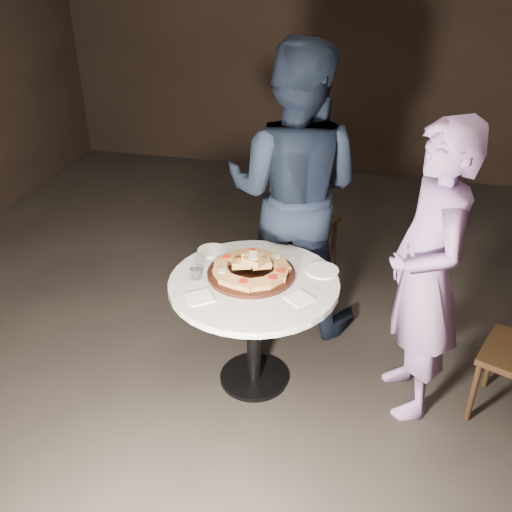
# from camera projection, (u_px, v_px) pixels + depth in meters

# --- Properties ---
(floor) EXTENTS (7.00, 7.00, 0.00)m
(floor) POSITION_uv_depth(u_px,v_px,m) (258.00, 368.00, 3.59)
(floor) COLOR black
(floor) RESTS_ON ground
(table) EXTENTS (1.04, 1.04, 0.71)m
(table) POSITION_uv_depth(u_px,v_px,m) (254.00, 301.00, 3.22)
(table) COLOR black
(table) RESTS_ON ground
(serving_board) EXTENTS (0.62, 0.62, 0.02)m
(serving_board) POSITION_uv_depth(u_px,v_px,m) (251.00, 273.00, 3.20)
(serving_board) COLOR black
(serving_board) RESTS_ON table
(focaccia_pile) EXTENTS (0.44, 0.44, 0.12)m
(focaccia_pile) POSITION_uv_depth(u_px,v_px,m) (251.00, 266.00, 3.18)
(focaccia_pile) COLOR #AA7941
(focaccia_pile) RESTS_ON serving_board
(plate_left) EXTENTS (0.24, 0.24, 0.01)m
(plate_left) POSITION_uv_depth(u_px,v_px,m) (212.00, 251.00, 3.44)
(plate_left) COLOR white
(plate_left) RESTS_ON table
(plate_right) EXTENTS (0.25, 0.25, 0.01)m
(plate_right) POSITION_uv_depth(u_px,v_px,m) (322.00, 270.00, 3.24)
(plate_right) COLOR white
(plate_right) RESTS_ON table
(water_glass) EXTENTS (0.09, 0.09, 0.07)m
(water_glass) POSITION_uv_depth(u_px,v_px,m) (197.00, 273.00, 3.16)
(water_glass) COLOR silver
(water_glass) RESTS_ON table
(napkin_near) EXTENTS (0.18, 0.18, 0.01)m
(napkin_near) POSITION_uv_depth(u_px,v_px,m) (200.00, 298.00, 3.00)
(napkin_near) COLOR white
(napkin_near) RESTS_ON table
(napkin_far) EXTENTS (0.17, 0.17, 0.01)m
(napkin_far) POSITION_uv_depth(u_px,v_px,m) (299.00, 298.00, 3.00)
(napkin_far) COLOR white
(napkin_far) RESTS_ON table
(chair_far) EXTENTS (0.52, 0.53, 0.86)m
(chair_far) POSITION_uv_depth(u_px,v_px,m) (301.00, 218.00, 4.32)
(chair_far) COLOR black
(chair_far) RESTS_ON ground
(diner_navy) EXTENTS (0.98, 0.79, 1.90)m
(diner_navy) POSITION_uv_depth(u_px,v_px,m) (294.00, 192.00, 3.63)
(diner_navy) COLOR black
(diner_navy) RESTS_ON ground
(diner_teal) EXTENTS (0.56, 0.70, 1.68)m
(diner_teal) POSITION_uv_depth(u_px,v_px,m) (426.00, 276.00, 2.95)
(diner_teal) COLOR #8368A6
(diner_teal) RESTS_ON ground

